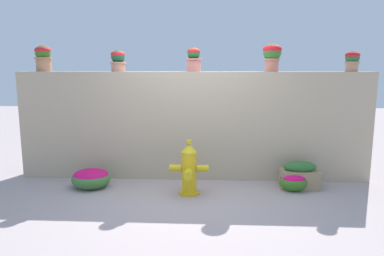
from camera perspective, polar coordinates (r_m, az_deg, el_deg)
The scene contains 11 objects.
ground_plane at distance 5.39m, azimuth -0.43°, elevation -10.99°, with size 24.00×24.00×0.00m, color #A49493.
stone_wall at distance 6.15m, azimuth 0.13°, elevation 0.42°, with size 5.92×0.37×1.83m, color tan.
potted_plant_0 at distance 6.74m, azimuth -22.59°, elevation 10.44°, with size 0.30×0.30×0.44m.
potted_plant_1 at distance 6.25m, azimuth -11.68°, elevation 10.61°, with size 0.27×0.27×0.36m.
potted_plant_2 at distance 6.09m, azimuth 0.26°, elevation 11.01°, with size 0.27×0.27×0.40m.
potted_plant_3 at distance 6.18m, azimuth 12.62°, elevation 11.38°, with size 0.31×0.31×0.46m.
potted_plant_4 at distance 6.45m, azimuth 24.12°, elevation 9.89°, with size 0.24×0.24×0.34m.
fire_hydrant at distance 5.42m, azimuth -0.47°, elevation -6.68°, with size 0.59×0.46×0.83m.
flower_bush_left at distance 5.99m, azimuth -15.76°, elevation -7.60°, with size 0.61×0.55×0.31m.
flower_bush_right at distance 5.88m, azimuth 15.76°, elevation -8.09°, with size 0.43×0.39×0.28m.
planter_box at distance 5.96m, azimuth 16.71°, elevation -7.23°, with size 0.60×0.30×0.45m.
Camera 1 is at (0.30, -5.03, 1.90)m, focal length 33.55 mm.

